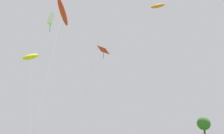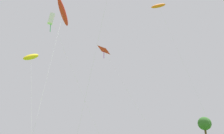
{
  "view_description": "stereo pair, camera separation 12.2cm",
  "coord_description": "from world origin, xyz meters",
  "px_view_note": "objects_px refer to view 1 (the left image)",
  "views": [
    {
      "loc": [
        -10.2,
        -13.83,
        1.75
      ],
      "look_at": [
        -1.49,
        6.27,
        8.63
      ],
      "focal_mm": 36.03,
      "sensor_mm": 36.0,
      "label": 1
    },
    {
      "loc": [
        -10.09,
        -13.88,
        1.75
      ],
      "look_at": [
        -1.49,
        6.27,
        8.63
      ],
      "focal_mm": 36.03,
      "sensor_mm": 36.0,
      "label": 2
    }
  ],
  "objects_px": {
    "kite_flying_2": "(31,57)",
    "park_tree_0": "(204,124)",
    "kite_flying_0": "(51,19)",
    "kite_flying_1": "(158,6)",
    "kite_flying_3": "(104,51)",
    "kite_flying_5": "(63,12)"
  },
  "relations": [
    {
      "from": "kite_flying_2",
      "to": "park_tree_0",
      "type": "distance_m",
      "value": 35.04
    },
    {
      "from": "kite_flying_1",
      "to": "kite_flying_3",
      "type": "xyz_separation_m",
      "value": [
        -8.19,
        8.15,
        -7.71
      ]
    },
    {
      "from": "park_tree_0",
      "to": "kite_flying_5",
      "type": "bearing_deg",
      "value": -164.06
    },
    {
      "from": "kite_flying_0",
      "to": "kite_flying_2",
      "type": "xyz_separation_m",
      "value": [
        -2.64,
        -4.44,
        -8.61
      ]
    },
    {
      "from": "kite_flying_1",
      "to": "kite_flying_2",
      "type": "relative_size",
      "value": 2.14
    },
    {
      "from": "kite_flying_1",
      "to": "kite_flying_0",
      "type": "bearing_deg",
      "value": 171.76
    },
    {
      "from": "kite_flying_0",
      "to": "park_tree_0",
      "type": "distance_m",
      "value": 35.21
    },
    {
      "from": "kite_flying_3",
      "to": "kite_flying_0",
      "type": "bearing_deg",
      "value": -155.43
    },
    {
      "from": "kite_flying_1",
      "to": "kite_flying_2",
      "type": "xyz_separation_m",
      "value": [
        -22.39,
        -1.58,
        -14.4
      ]
    },
    {
      "from": "kite_flying_0",
      "to": "kite_flying_3",
      "type": "relative_size",
      "value": 1.12
    },
    {
      "from": "kite_flying_2",
      "to": "park_tree_0",
      "type": "height_order",
      "value": "kite_flying_2"
    },
    {
      "from": "kite_flying_2",
      "to": "kite_flying_5",
      "type": "bearing_deg",
      "value": -51.53
    },
    {
      "from": "kite_flying_5",
      "to": "kite_flying_1",
      "type": "bearing_deg",
      "value": 16.04
    },
    {
      "from": "kite_flying_1",
      "to": "park_tree_0",
      "type": "bearing_deg",
      "value": 15.77
    },
    {
      "from": "kite_flying_0",
      "to": "park_tree_0",
      "type": "bearing_deg",
      "value": 0.69
    },
    {
      "from": "kite_flying_0",
      "to": "kite_flying_1",
      "type": "distance_m",
      "value": 20.79
    },
    {
      "from": "kite_flying_2",
      "to": "kite_flying_5",
      "type": "height_order",
      "value": "kite_flying_5"
    },
    {
      "from": "kite_flying_1",
      "to": "kite_flying_2",
      "type": "bearing_deg",
      "value": -175.96
    },
    {
      "from": "kite_flying_5",
      "to": "park_tree_0",
      "type": "xyz_separation_m",
      "value": [
        30.71,
        8.77,
        -12.98
      ]
    },
    {
      "from": "kite_flying_0",
      "to": "kite_flying_2",
      "type": "distance_m",
      "value": 10.04
    },
    {
      "from": "kite_flying_0",
      "to": "kite_flying_2",
      "type": "relative_size",
      "value": 1.69
    },
    {
      "from": "kite_flying_3",
      "to": "kite_flying_5",
      "type": "bearing_deg",
      "value": -128.96
    }
  ]
}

